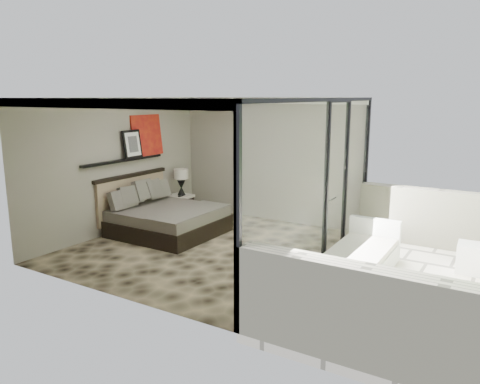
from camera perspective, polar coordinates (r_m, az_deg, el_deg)
The scene contains 14 objects.
floor at distance 9.00m, azimuth -4.14°, elevation -6.72°, with size 5.00×5.00×0.00m, color black.
ceiling at distance 8.54m, azimuth -4.42°, elevation 11.34°, with size 4.50×5.00×0.02m, color silver.
back_wall at distance 10.75m, azimuth 3.53°, elevation 3.97°, with size 4.50×0.02×2.80m, color gray.
left_wall at distance 10.13m, azimuth -14.62°, elevation 3.14°, with size 0.02×5.00×2.80m, color gray.
glass_wall at distance 7.58m, azimuth 9.64°, elevation 0.61°, with size 0.08×5.00×2.80m, color white.
terrace_slab at distance 7.60m, azimuth 20.00°, elevation -11.44°, with size 3.00×5.00×0.12m, color beige.
picture_ledge at distance 10.14m, azimuth -14.01°, elevation 3.75°, with size 0.12×2.20×0.05m, color black.
bed at distance 9.92m, azimuth -9.17°, elevation -3.08°, with size 2.05×1.98×1.13m.
nightstand at distance 11.24m, azimuth -7.39°, elevation -1.62°, with size 0.54×0.54×0.54m, color black.
table_lamp at distance 11.12m, azimuth -7.19°, elevation 1.66°, with size 0.34×0.34×0.63m.
abstract_canvas at distance 10.63m, azimuth -11.29°, elevation 6.80°, with size 0.04×0.90×0.90m, color #B9430F.
framed_print at distance 10.24m, azimuth -12.99°, elevation 5.71°, with size 0.03×0.50×0.60m, color black.
ottoman at distance 8.56m, azimuth 26.48°, elevation -7.26°, with size 0.47×0.47×0.47m, color silver.
lounger at distance 8.03m, azimuth 14.54°, elevation -7.72°, with size 0.92×1.81×0.70m.
Camera 1 is at (5.02, -6.91, 2.82)m, focal length 35.00 mm.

